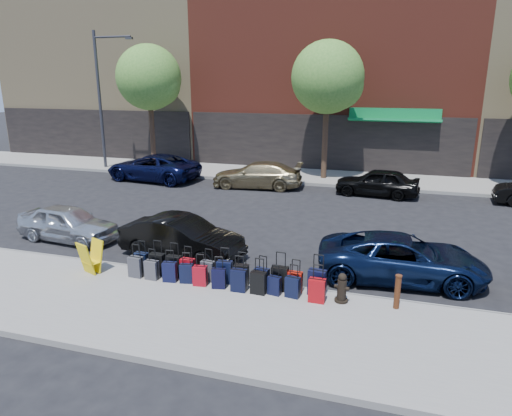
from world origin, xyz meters
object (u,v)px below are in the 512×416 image
(car_near_1, at_px, (182,238))
(car_near_2, at_px, (402,258))
(suitcase_front_5, at_px, (225,272))
(car_near_0, at_px, (68,223))
(tree_left, at_px, (151,79))
(bollard, at_px, (397,291))
(car_far_0, at_px, (153,167))
(car_far_2, at_px, (377,182))
(tree_center, at_px, (330,79))
(streetlight, at_px, (102,92))
(fire_hydrant, at_px, (342,289))
(display_rack, at_px, (91,257))
(car_far_1, at_px, (257,175))

(car_near_1, distance_m, car_near_2, 6.59)
(suitcase_front_5, height_order, car_near_0, car_near_0)
(tree_left, height_order, bollard, tree_left)
(car_far_0, height_order, car_far_2, car_far_0)
(suitcase_front_5, height_order, car_far_0, car_far_0)
(tree_center, relative_size, suitcase_front_5, 7.41)
(car_near_1, bearing_deg, streetlight, 49.06)
(car_far_2, bearing_deg, suitcase_front_5, -10.83)
(tree_left, height_order, car_near_1, tree_left)
(streetlight, xyz_separation_m, car_far_0, (4.25, -2.01, -3.93))
(fire_hydrant, bearing_deg, display_rack, -161.67)
(tree_center, distance_m, car_far_0, 10.67)
(streetlight, bearing_deg, bollard, -38.56)
(car_far_0, bearing_deg, car_near_2, 60.32)
(streetlight, bearing_deg, car_near_0, -61.60)
(bollard, bearing_deg, tree_left, 134.72)
(suitcase_front_5, bearing_deg, car_near_1, 136.27)
(car_far_2, bearing_deg, fire_hydrant, 4.20)
(tree_left, distance_m, streetlight, 3.11)
(display_rack, relative_size, car_near_0, 0.25)
(tree_left, relative_size, fire_hydrant, 9.75)
(streetlight, distance_m, fire_hydrant, 21.48)
(fire_hydrant, bearing_deg, car_near_0, -176.63)
(display_rack, height_order, car_near_0, car_near_0)
(car_near_2, height_order, car_far_0, car_far_0)
(car_near_0, distance_m, car_far_2, 13.85)
(car_far_1, bearing_deg, display_rack, -11.41)
(suitcase_front_5, bearing_deg, bollard, -6.41)
(tree_left, height_order, tree_center, same)
(car_near_0, bearing_deg, tree_center, -24.69)
(fire_hydrant, distance_m, car_near_2, 2.54)
(suitcase_front_5, xyz_separation_m, car_near_1, (-2.05, 1.68, 0.19))
(car_far_0, bearing_deg, tree_center, 113.14)
(tree_left, distance_m, fire_hydrant, 20.08)
(fire_hydrant, xyz_separation_m, car_far_0, (-11.70, 11.77, 0.24))
(tree_center, distance_m, streetlight, 13.48)
(tree_center, height_order, car_near_2, tree_center)
(car_far_1, bearing_deg, car_far_0, -95.59)
(tree_center, xyz_separation_m, fire_hydrant, (2.51, -14.48, -4.92))
(tree_left, xyz_separation_m, streetlight, (-2.94, -0.70, -0.75))
(tree_center, bearing_deg, car_near_2, -72.43)
(tree_left, bearing_deg, bollard, -45.28)
(streetlight, height_order, car_far_1, streetlight)
(car_near_2, bearing_deg, tree_left, 45.46)
(tree_left, relative_size, streetlight, 0.91)
(suitcase_front_5, bearing_deg, car_far_0, 121.98)
(tree_center, xyz_separation_m, car_far_1, (-3.17, -2.74, -4.74))
(fire_hydrant, height_order, car_far_2, car_far_2)
(suitcase_front_5, height_order, car_far_1, car_far_1)
(car_near_0, bearing_deg, car_near_1, -88.48)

